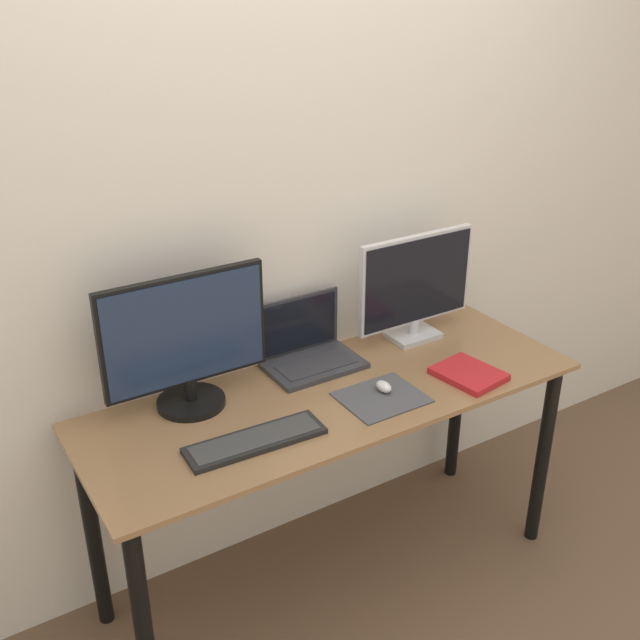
{
  "coord_description": "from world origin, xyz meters",
  "views": [
    {
      "loc": [
        -1.14,
        -1.44,
        2.02
      ],
      "look_at": [
        0.01,
        0.4,
        0.99
      ],
      "focal_mm": 42.0,
      "sensor_mm": 36.0,
      "label": 1
    }
  ],
  "objects_px": {
    "monitor_right": "(416,285)",
    "keyboard": "(255,440)",
    "laptop": "(307,348)",
    "book": "(469,374)",
    "monitor_left": "(186,342)",
    "mouse": "(384,387)"
  },
  "relations": [
    {
      "from": "monitor_left",
      "to": "keyboard",
      "type": "relative_size",
      "value": 1.25
    },
    {
      "from": "book",
      "to": "mouse",
      "type": "bearing_deg",
      "value": 167.01
    },
    {
      "from": "monitor_right",
      "to": "keyboard",
      "type": "xyz_separation_m",
      "value": [
        -0.8,
        -0.29,
        -0.2
      ]
    },
    {
      "from": "laptop",
      "to": "keyboard",
      "type": "bearing_deg",
      "value": -138.37
    },
    {
      "from": "keyboard",
      "to": "laptop",
      "type": "bearing_deg",
      "value": 41.63
    },
    {
      "from": "keyboard",
      "to": "book",
      "type": "relative_size",
      "value": 1.77
    },
    {
      "from": "monitor_right",
      "to": "keyboard",
      "type": "distance_m",
      "value": 0.88
    },
    {
      "from": "monitor_left",
      "to": "keyboard",
      "type": "distance_m",
      "value": 0.37
    },
    {
      "from": "laptop",
      "to": "book",
      "type": "bearing_deg",
      "value": -42.61
    },
    {
      "from": "laptop",
      "to": "monitor_right",
      "type": "bearing_deg",
      "value": -5.6
    },
    {
      "from": "laptop",
      "to": "mouse",
      "type": "relative_size",
      "value": 5.0
    },
    {
      "from": "laptop",
      "to": "book",
      "type": "relative_size",
      "value": 1.37
    },
    {
      "from": "laptop",
      "to": "mouse",
      "type": "distance_m",
      "value": 0.32
    },
    {
      "from": "book",
      "to": "monitor_right",
      "type": "bearing_deg",
      "value": 85.67
    },
    {
      "from": "monitor_left",
      "to": "keyboard",
      "type": "height_order",
      "value": "monitor_left"
    },
    {
      "from": "monitor_right",
      "to": "monitor_left",
      "type": "bearing_deg",
      "value": -179.99
    },
    {
      "from": "monitor_left",
      "to": "laptop",
      "type": "distance_m",
      "value": 0.48
    },
    {
      "from": "laptop",
      "to": "mouse",
      "type": "bearing_deg",
      "value": -71.04
    },
    {
      "from": "monitor_right",
      "to": "mouse",
      "type": "height_order",
      "value": "monitor_right"
    },
    {
      "from": "monitor_right",
      "to": "mouse",
      "type": "distance_m",
      "value": 0.46
    },
    {
      "from": "monitor_left",
      "to": "book",
      "type": "distance_m",
      "value": 0.94
    },
    {
      "from": "mouse",
      "to": "monitor_left",
      "type": "bearing_deg",
      "value": 154.87
    }
  ]
}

